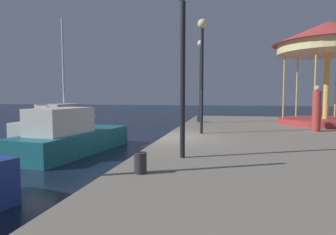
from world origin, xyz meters
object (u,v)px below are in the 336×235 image
at_px(carousel, 328,48).
at_px(lamp_post_near_edge, 183,40).
at_px(bollard_center, 199,118).
at_px(bollard_north, 140,163).
at_px(sailboat_white, 59,122).
at_px(lamp_post_mid_promenade, 202,56).
at_px(lamp_post_far_end, 201,67).
at_px(motorboat_teal, 71,137).
at_px(person_far_corner, 317,110).

xyz_separation_m(carousel, lamp_post_near_edge, (-6.03, -9.53, -1.15)).
relative_size(lamp_post_near_edge, bollard_center, 10.03).
bearing_deg(carousel, bollard_north, -120.74).
height_order(sailboat_white, lamp_post_mid_promenade, sailboat_white).
height_order(lamp_post_mid_promenade, bollard_north, lamp_post_mid_promenade).
bearing_deg(lamp_post_near_edge, bollard_north, -109.97).
relative_size(carousel, lamp_post_mid_promenade, 1.23).
bearing_deg(lamp_post_far_end, bollard_north, -90.84).
distance_m(motorboat_teal, lamp_post_far_end, 7.92).
distance_m(lamp_post_near_edge, bollard_center, 10.10).
bearing_deg(person_far_corner, sailboat_white, 168.27).
bearing_deg(lamp_post_near_edge, bollard_center, 93.17).
bearing_deg(sailboat_white, person_far_corner, -11.73).
bearing_deg(bollard_center, lamp_post_mid_promenade, -83.40).
bearing_deg(lamp_post_far_end, person_far_corner, -30.40).
height_order(carousel, lamp_post_near_edge, carousel).
distance_m(motorboat_teal, bollard_center, 7.60).
bearing_deg(bollard_center, person_far_corner, -34.02).
relative_size(bollard_center, person_far_corner, 0.21).
height_order(lamp_post_mid_promenade, bollard_center, lamp_post_mid_promenade).
bearing_deg(bollard_center, sailboat_white, -175.28).
distance_m(carousel, lamp_post_far_end, 6.51).
distance_m(lamp_post_far_end, bollard_north, 11.15).
bearing_deg(person_far_corner, lamp_post_mid_promenade, -160.69).
xyz_separation_m(motorboat_teal, lamp_post_mid_promenade, (5.07, 0.99, 3.15)).
distance_m(bollard_north, person_far_corner, 9.42).
xyz_separation_m(bollard_center, person_far_corner, (5.22, -3.52, 0.70)).
height_order(carousel, bollard_north, carousel).
distance_m(bollard_center, bollard_north, 11.32).
relative_size(sailboat_white, lamp_post_mid_promenade, 1.59).
height_order(carousel, lamp_post_far_end, carousel).
bearing_deg(sailboat_white, lamp_post_mid_promenade, -26.31).
bearing_deg(lamp_post_far_end, lamp_post_near_edge, -87.44).
distance_m(carousel, lamp_post_mid_promenade, 7.80).
bearing_deg(lamp_post_mid_promenade, sailboat_white, 153.69).
bearing_deg(bollard_north, carousel, 59.26).
bearing_deg(bollard_center, bollard_north, -90.15).
distance_m(lamp_post_far_end, person_far_corner, 6.28).
relative_size(lamp_post_near_edge, person_far_corner, 2.10).
height_order(bollard_center, person_far_corner, person_far_corner).
bearing_deg(lamp_post_near_edge, sailboat_white, 134.64).
relative_size(motorboat_teal, bollard_north, 14.42).
bearing_deg(motorboat_teal, lamp_post_mid_promenade, 11.01).
bearing_deg(motorboat_teal, bollard_north, -49.38).
height_order(sailboat_white, person_far_corner, sailboat_white).
bearing_deg(lamp_post_far_end, motorboat_teal, -129.48).
bearing_deg(lamp_post_mid_promenade, lamp_post_near_edge, -90.68).
relative_size(sailboat_white, bollard_north, 17.54).
height_order(motorboat_teal, bollard_center, motorboat_teal).
relative_size(lamp_post_near_edge, bollard_north, 10.03).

